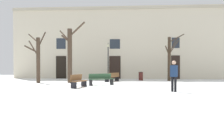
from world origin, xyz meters
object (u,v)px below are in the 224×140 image
tree_center (170,57)px  bench_back_to_back_right (101,79)px  bench_facing_shops (78,81)px  litter_bin (141,76)px  tree_right_of_center (70,53)px  streetlamp (108,57)px  bench_far_corner (113,77)px  tree_near_facade (38,58)px  person_by_shop_door (174,74)px

tree_center → bench_back_to_back_right: size_ratio=2.45×
bench_facing_shops → litter_bin: bearing=-13.8°
bench_facing_shops → bench_back_to_back_right: (1.32, 1.92, 0.02)m
litter_bin → bench_back_to_back_right: 7.04m
tree_right_of_center → bench_facing_shops: 5.12m
streetlamp → litter_bin: bearing=-20.9°
tree_right_of_center → bench_back_to_back_right: tree_right_of_center is taller
bench_facing_shops → bench_far_corner: 6.43m
tree_near_facade → tree_center: bearing=17.2°
tree_right_of_center → litter_bin: (6.17, 3.80, -2.10)m
streetlamp → bench_back_to_back_right: 7.78m
tree_near_facade → bench_back_to_back_right: size_ratio=2.46×
tree_center → person_by_shop_door: size_ratio=2.52×
bench_back_to_back_right → bench_far_corner: (0.55, 4.23, -0.04)m
tree_near_facade → bench_facing_shops: (4.35, -4.11, -1.68)m
bench_back_to_back_right → tree_right_of_center: bearing=104.2°
tree_right_of_center → bench_far_corner: (3.52, 1.76, -2.09)m
litter_bin → person_by_shop_door: (1.45, -10.46, 0.57)m
tree_center → litter_bin: 3.33m
tree_right_of_center → person_by_shop_door: size_ratio=2.90×
litter_bin → bench_facing_shops: 9.36m
tree_right_of_center → streetlamp: tree_right_of_center is taller
litter_bin → tree_near_facade: bearing=-155.3°
bench_facing_shops → tree_near_facade: bearing=61.8°
tree_near_facade → tree_right_of_center: bearing=5.9°
tree_right_of_center → bench_facing_shops: bearing=-69.4°
bench_facing_shops → bench_back_to_back_right: bearing=-19.5°
tree_center → bench_facing_shops: (-7.25, -7.70, -1.82)m
streetlamp → tree_right_of_center: bearing=-118.9°
litter_bin → tree_right_of_center: bearing=-148.4°
tree_center → person_by_shop_door: bearing=-97.3°
streetlamp → person_by_shop_door: bearing=-67.7°
litter_bin → bench_facing_shops: size_ratio=0.48×
bench_far_corner → person_by_shop_door: bearing=54.8°
tree_near_facade → streetlamp: bearing=44.2°
bench_facing_shops → tree_center: bearing=-28.1°
streetlamp → bench_facing_shops: (-1.16, -9.47, -1.90)m
bench_back_to_back_right → bench_far_corner: size_ratio=1.01×
bench_facing_shops → person_by_shop_door: size_ratio=0.97×
tree_near_facade → streetlamp: tree_near_facade is taller
bench_far_corner → person_by_shop_door: (4.10, -8.42, 0.56)m
tree_center → litter_bin: tree_center is taller
streetlamp → person_by_shop_door: 12.76m
streetlamp → litter_bin: size_ratio=4.64×
tree_near_facade → person_by_shop_door: (10.33, -6.38, -1.14)m
tree_right_of_center → litter_bin: size_ratio=6.19×
tree_right_of_center → tree_center: bearing=20.4°
tree_right_of_center → tree_center: size_ratio=1.15×
bench_facing_shops → person_by_shop_door: person_by_shop_door is taller
tree_near_facade → bench_facing_shops: tree_near_facade is taller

